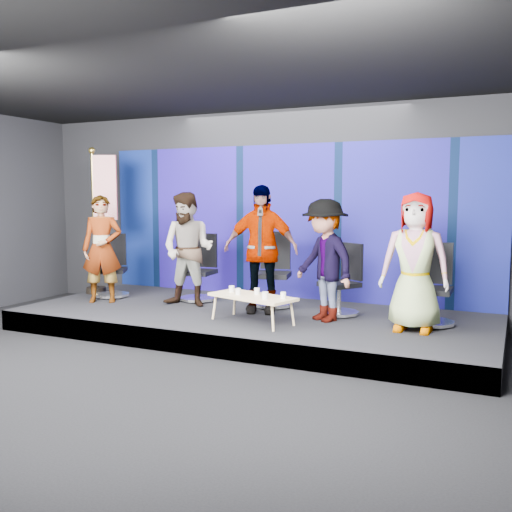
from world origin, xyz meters
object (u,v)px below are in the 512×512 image
object	(u,v)px
panelist_b	(188,249)
mug_d	(265,295)
panelist_d	(324,260)
panelist_a	(102,249)
mug_c	(257,291)
chair_e	(433,298)
mug_b	(238,291)
panelist_c	(261,249)
chair_a	(112,276)
mug_a	(232,289)
flag_stand	(101,217)
chair_c	(273,282)
chair_b	(200,279)
panelist_e	(415,262)
chair_d	(342,291)
mug_e	(283,295)
coffee_table	(252,298)

from	to	relation	value
panelist_b	mug_d	bearing A→B (deg)	-31.00
panelist_d	mug_d	distance (m)	1.01
panelist_a	mug_c	distance (m)	2.95
chair_e	panelist_d	bearing A→B (deg)	-164.79
mug_b	panelist_c	bearing A→B (deg)	89.26
chair_a	panelist_a	distance (m)	0.73
panelist_b	panelist_d	world-z (taller)	panelist_b
mug_c	mug_a	bearing A→B (deg)	179.03
flag_stand	panelist_c	bearing A→B (deg)	-31.20
panelist_b	chair_c	size ratio (longest dim) A/B	1.53
chair_b	panelist_e	size ratio (longest dim) A/B	0.62
mug_a	panelist_d	bearing A→B (deg)	18.73
chair_d	mug_d	size ratio (longest dim) A/B	11.04
flag_stand	chair_a	bearing A→B (deg)	-53.69
chair_b	panelist_c	distance (m)	1.52
panelist_d	mug_e	distance (m)	0.82
panelist_b	flag_stand	distance (m)	2.10
panelist_e	mug_d	world-z (taller)	panelist_e
panelist_c	panelist_d	distance (m)	1.06
panelist_d	coffee_table	world-z (taller)	panelist_d
panelist_a	mug_b	distance (m)	2.75
mug_a	panelist_a	bearing A→B (deg)	174.43
chair_a	panelist_b	world-z (taller)	panelist_b
chair_d	mug_e	world-z (taller)	chair_d
panelist_a	chair_c	size ratio (longest dim) A/B	1.49
panelist_a	panelist_b	xyz separation A→B (m)	(1.45, 0.30, 0.02)
panelist_a	mug_a	distance (m)	2.55
chair_e	mug_d	size ratio (longest dim) A/B	11.62
mug_c	mug_d	world-z (taller)	mug_d
panelist_b	panelist_d	bearing A→B (deg)	-7.80
chair_d	mug_d	xyz separation A→B (m)	(-0.70, -1.20, 0.08)
panelist_e	chair_c	bearing A→B (deg)	161.48
panelist_c	mug_d	world-z (taller)	panelist_c
chair_e	mug_b	distance (m)	2.64
chair_b	mug_c	size ratio (longest dim) A/B	12.65
panelist_e	mug_c	xyz separation A→B (m)	(-2.07, -0.34, -0.47)
chair_a	panelist_e	xyz separation A→B (m)	(5.17, -0.38, 0.54)
panelist_b	mug_b	bearing A→B (deg)	-34.21
chair_d	panelist_e	distance (m)	1.37
chair_b	mug_b	distance (m)	1.78
mug_d	panelist_c	bearing A→B (deg)	117.71
chair_b	mug_d	xyz separation A→B (m)	(1.79, -1.34, 0.06)
panelist_b	chair_e	bearing A→B (deg)	-0.56
panelist_b	mug_c	bearing A→B (deg)	-25.49
panelist_c	panelist_d	world-z (taller)	panelist_c
chair_c	mug_e	xyz separation A→B (m)	(0.68, -1.26, 0.04)
panelist_d	panelist_e	bearing A→B (deg)	29.37
chair_b	panelist_a	bearing A→B (deg)	-154.25
chair_d	mug_b	xyz separation A→B (m)	(-1.17, -1.06, 0.08)
mug_a	mug_e	xyz separation A→B (m)	(0.86, -0.17, -0.00)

